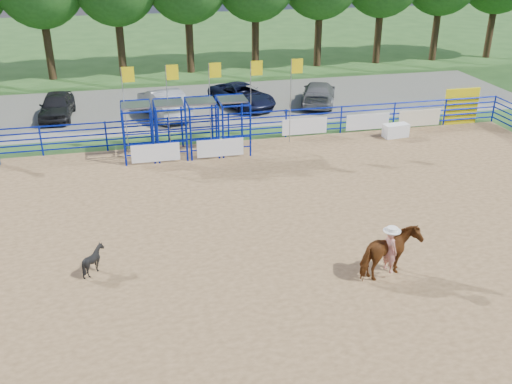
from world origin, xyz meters
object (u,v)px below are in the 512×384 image
car_a (57,106)px  car_b (164,103)px  announcer_table (396,131)px  horse_and_rider (390,251)px  car_c (242,96)px  car_d (319,93)px  calf (94,260)px

car_a → car_b: (5.97, -1.09, 0.09)m
announcer_table → car_a: (-17.39, 7.36, 0.36)m
car_a → horse_and_rider: bearing=-56.8°
car_c → car_d: (4.70, -0.53, 0.01)m
horse_and_rider → car_a: size_ratio=0.58×
car_b → car_d: size_ratio=1.03×
calf → car_b: car_b is taller
car_a → car_c: size_ratio=0.87×
horse_and_rider → calf: size_ratio=2.74×
calf → car_d: 21.03m
horse_and_rider → car_b: 19.15m
announcer_table → horse_and_rider: horse_and_rider is taller
announcer_table → car_a: size_ratio=0.31×
calf → car_d: bearing=-47.1°
horse_and_rider → car_a: (-11.40, 19.46, -0.20)m
horse_and_rider → car_c: bearing=91.9°
car_a → car_c: car_a is taller
car_c → car_b: bearing=168.7°
car_a → calf: bearing=-78.8°
car_c → horse_and_rider: bearing=-111.5°
car_d → horse_and_rider: bearing=99.4°
announcer_table → car_a: bearing=157.1°
horse_and_rider → calf: 9.17m
car_a → car_c: 10.74m
car_a → car_d: size_ratio=0.89×
car_a → car_d: bearing=0.6°
car_d → car_a: bearing=19.2°
calf → car_c: 19.00m
car_b → car_c: (4.78, 1.02, -0.13)m
announcer_table → car_d: 7.05m
announcer_table → calf: calf is taller
calf → car_b: size_ratio=0.18×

